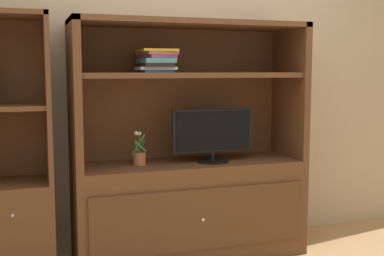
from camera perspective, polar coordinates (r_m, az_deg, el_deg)
painted_rear_wall at (r=3.86m, az=-1.92°, el=7.41°), size 6.00×0.10×2.80m
media_console at (r=3.63m, az=-0.29°, el=-6.39°), size 1.65×0.55×1.68m
tv_monitor at (r=3.56m, az=2.39°, el=-0.72°), size 0.60×0.24×0.38m
potted_plant at (r=3.48m, az=-6.02°, el=-3.25°), size 0.11×0.13×0.25m
magazine_stack at (r=3.45m, az=-4.16°, el=7.65°), size 0.26×0.33×0.16m
bookshelf_tall at (r=3.45m, az=-19.78°, el=-7.05°), size 0.50×0.45×1.70m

